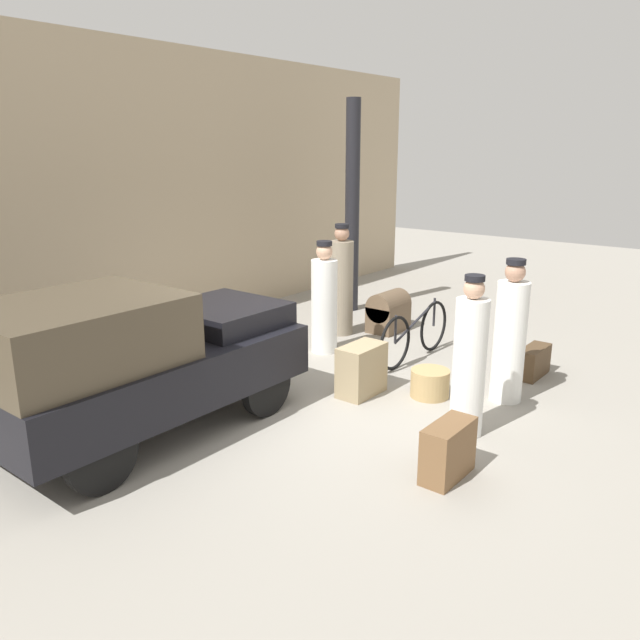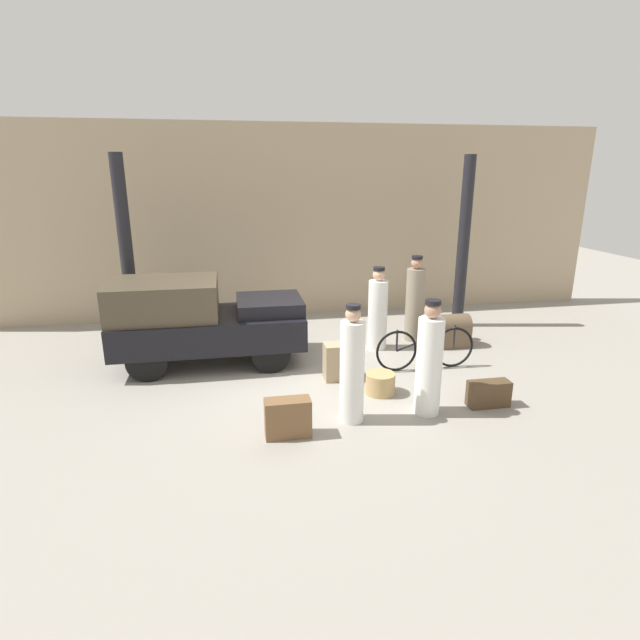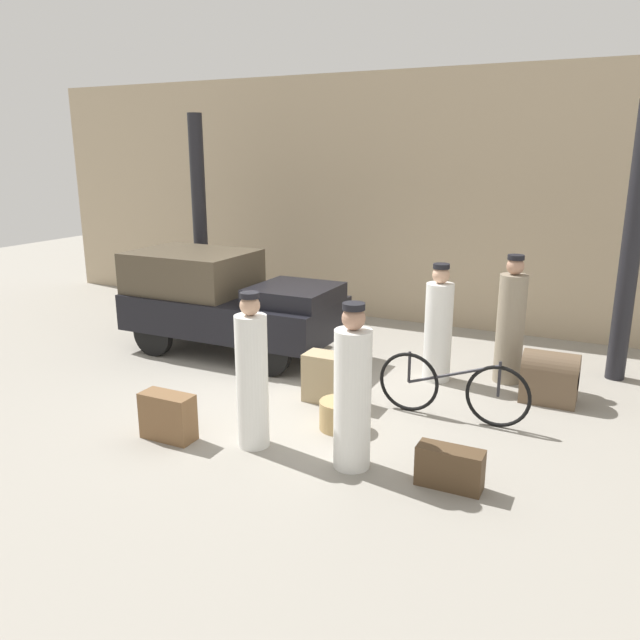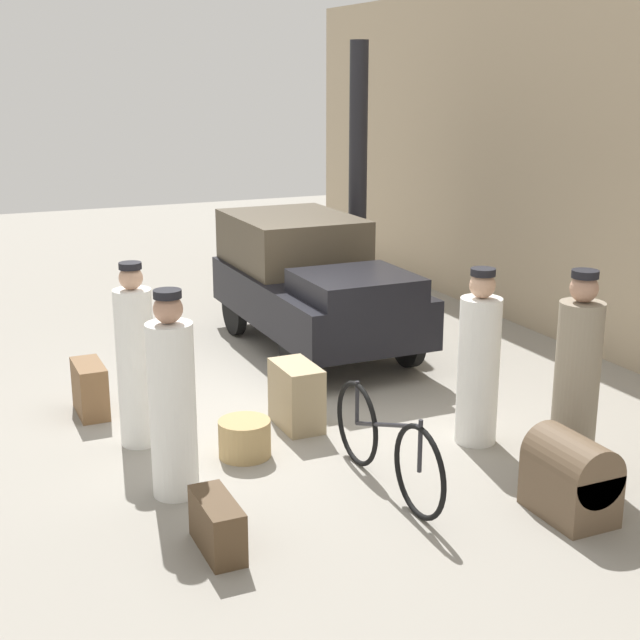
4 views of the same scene
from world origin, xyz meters
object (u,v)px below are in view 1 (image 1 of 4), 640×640
(porter_with_bicycle, at_px, (341,284))
(porter_lifting_near_truck, at_px, (469,363))
(truck, at_px, (133,358))
(conductor_in_dark_uniform, at_px, (324,302))
(bicycle, at_px, (415,333))
(suitcase_black_upright, at_px, (448,451))
(suitcase_small_leather, at_px, (388,311))
(trunk_wicker_pale, at_px, (361,370))
(wicker_basket, at_px, (430,383))
(porter_carrying_trunk, at_px, (510,337))
(trunk_large_brown, at_px, (533,362))

(porter_with_bicycle, bearing_deg, porter_lifting_near_truck, -123.49)
(truck, bearing_deg, porter_lifting_near_truck, -50.81)
(conductor_in_dark_uniform, xyz_separation_m, porter_lifting_near_truck, (-1.23, -2.88, 0.04))
(bicycle, bearing_deg, suitcase_black_upright, -144.62)
(suitcase_small_leather, relative_size, trunk_wicker_pale, 1.08)
(wicker_basket, relative_size, porter_carrying_trunk, 0.27)
(porter_with_bicycle, relative_size, trunk_wicker_pale, 2.82)
(bicycle, relative_size, trunk_wicker_pale, 2.88)
(truck, relative_size, trunk_large_brown, 5.34)
(porter_carrying_trunk, bearing_deg, suitcase_small_leather, 59.13)
(porter_with_bicycle, xyz_separation_m, trunk_large_brown, (0.01, -3.17, -0.62))
(porter_lifting_near_truck, distance_m, trunk_wicker_pale, 1.58)
(wicker_basket, distance_m, porter_lifting_near_truck, 1.21)
(porter_with_bicycle, bearing_deg, conductor_in_dark_uniform, -158.20)
(conductor_in_dark_uniform, bearing_deg, porter_with_bicycle, 21.80)
(porter_carrying_trunk, relative_size, trunk_large_brown, 2.72)
(suitcase_small_leather, bearing_deg, porter_lifting_near_truck, -135.36)
(conductor_in_dark_uniform, relative_size, suitcase_black_upright, 2.68)
(truck, xyz_separation_m, trunk_wicker_pale, (2.40, -1.19, -0.55))
(trunk_large_brown, bearing_deg, truck, 148.92)
(suitcase_small_leather, bearing_deg, wicker_basket, -137.22)
(bicycle, bearing_deg, suitcase_small_leather, 47.35)
(wicker_basket, xyz_separation_m, porter_carrying_trunk, (0.48, -0.76, 0.62))
(suitcase_small_leather, bearing_deg, truck, -179.53)
(wicker_basket, relative_size, conductor_in_dark_uniform, 0.29)
(porter_lifting_near_truck, height_order, suitcase_small_leather, porter_lifting_near_truck)
(trunk_wicker_pale, bearing_deg, wicker_basket, -56.55)
(porter_carrying_trunk, distance_m, trunk_large_brown, 1.16)
(truck, distance_m, suitcase_small_leather, 4.97)
(suitcase_small_leather, xyz_separation_m, trunk_wicker_pale, (-2.54, -1.23, -0.01))
(wicker_basket, relative_size, trunk_wicker_pale, 0.74)
(trunk_wicker_pale, bearing_deg, conductor_in_dark_uniform, 53.57)
(bicycle, xyz_separation_m, suitcase_black_upright, (-2.71, -1.92, -0.12))
(suitcase_black_upright, bearing_deg, wicker_basket, 33.58)
(porter_with_bicycle, distance_m, trunk_wicker_pale, 2.65)
(truck, height_order, conductor_in_dark_uniform, conductor_in_dark_uniform)
(wicker_basket, height_order, trunk_large_brown, trunk_large_brown)
(porter_with_bicycle, xyz_separation_m, porter_lifting_near_truck, (-2.14, -3.24, -0.03))
(conductor_in_dark_uniform, bearing_deg, suitcase_small_leather, -5.75)
(suitcase_small_leather, bearing_deg, trunk_wicker_pale, -154.18)
(porter_lifting_near_truck, xyz_separation_m, porter_carrying_trunk, (1.15, 0.03, -0.00))
(trunk_wicker_pale, bearing_deg, truck, 153.62)
(truck, bearing_deg, wicker_basket, -33.42)
(wicker_basket, bearing_deg, porter_with_bicycle, 58.99)
(wicker_basket, bearing_deg, porter_carrying_trunk, -57.99)
(conductor_in_dark_uniform, distance_m, trunk_large_brown, 3.01)
(porter_lifting_near_truck, bearing_deg, porter_with_bicycle, 56.51)
(suitcase_small_leather, height_order, trunk_wicker_pale, suitcase_small_leather)
(porter_carrying_trunk, bearing_deg, trunk_wicker_pale, 122.71)
(bicycle, relative_size, suitcase_black_upright, 2.97)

